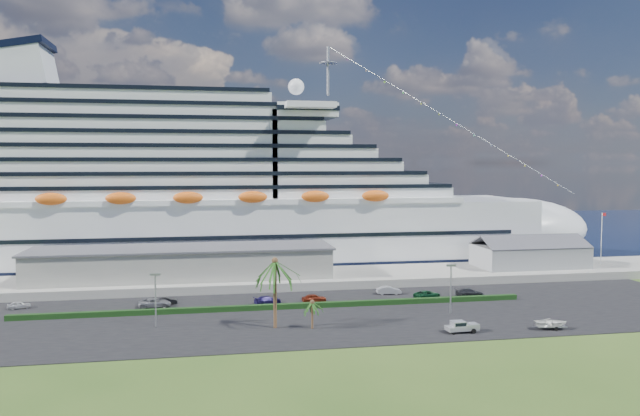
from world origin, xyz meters
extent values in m
plane|color=#2E4D19|center=(0.00, 0.00, 0.00)|extent=(420.00, 420.00, 0.00)
cube|color=black|center=(0.00, 11.00, 0.06)|extent=(140.00, 38.00, 0.12)
cube|color=gray|center=(0.00, 40.00, 0.90)|extent=(240.00, 20.00, 1.80)
cube|color=black|center=(0.00, 130.00, 0.01)|extent=(420.00, 160.00, 0.02)
cube|color=silver|center=(-20.00, 64.00, 8.00)|extent=(160.00, 30.00, 16.00)
ellipsoid|color=silver|center=(60.00, 64.00, 8.00)|extent=(40.00, 30.00, 16.00)
cube|color=black|center=(-20.00, 64.00, 1.20)|extent=(164.00, 30.60, 2.40)
cube|color=silver|center=(-32.00, 64.00, 29.60)|extent=(128.00, 26.00, 24.80)
cube|color=silver|center=(2.80, 64.00, 37.40)|extent=(14.00, 38.00, 3.20)
cube|color=silver|center=(-60.00, 64.00, 47.00)|extent=(11.58, 14.00, 11.58)
cylinder|color=gray|center=(10.00, 64.00, 48.00)|extent=(0.70, 0.70, 12.00)
ellipsoid|color=#E45C15|center=(-24.00, 48.20, 17.80)|extent=(90.00, 2.40, 2.60)
ellipsoid|color=#E45C15|center=(-24.00, 79.80, 17.80)|extent=(90.00, 2.40, 2.60)
cube|color=black|center=(-20.00, 64.00, 8.80)|extent=(144.00, 30.40, 0.90)
cube|color=gray|center=(-25.00, 40.00, 4.80)|extent=(60.00, 14.00, 6.00)
cube|color=#4C4C54|center=(-25.00, 40.00, 7.90)|extent=(61.00, 15.00, 0.40)
cube|color=gray|center=(52.00, 40.00, 4.20)|extent=(24.00, 12.00, 4.80)
cube|color=#4C4C54|center=(52.00, 37.00, 7.80)|extent=(24.00, 6.31, 2.74)
cube|color=#4C4C54|center=(52.00, 43.00, 7.80)|extent=(24.00, 6.31, 2.74)
cylinder|color=silver|center=(70.00, 40.00, 7.80)|extent=(0.16, 0.16, 12.00)
cube|color=red|center=(70.50, 40.00, 13.40)|extent=(1.00, 0.04, 0.70)
cube|color=black|center=(-8.00, 16.00, 0.57)|extent=(88.00, 1.10, 0.90)
cylinder|color=gray|center=(-28.00, 8.00, 4.12)|extent=(0.24, 0.24, 8.00)
cube|color=gray|center=(-28.00, 8.00, 8.22)|extent=(1.60, 0.35, 0.35)
cylinder|color=gray|center=(20.00, 8.00, 4.12)|extent=(0.24, 0.24, 8.00)
cube|color=gray|center=(20.00, 8.00, 8.22)|extent=(1.60, 0.35, 0.35)
cylinder|color=#47301E|center=(-10.00, 4.00, 5.25)|extent=(0.54, 0.54, 10.50)
sphere|color=#47301E|center=(-10.00, 4.00, 10.50)|extent=(0.98, 0.98, 0.98)
cylinder|color=#47301E|center=(-4.50, 2.50, 2.10)|extent=(0.35, 0.35, 4.20)
sphere|color=#47301E|center=(-4.50, 2.50, 4.20)|extent=(0.73, 0.73, 0.73)
imported|color=#B6B5B8|center=(-52.25, 24.47, 0.76)|extent=(4.04, 2.66, 1.28)
imported|color=black|center=(-27.32, 23.45, 0.73)|extent=(3.82, 1.57, 1.23)
imported|color=gray|center=(-29.20, 21.39, 0.89)|extent=(5.79, 3.16, 1.54)
imported|color=#1B1549|center=(-9.56, 20.31, 0.84)|extent=(5.35, 3.49, 1.44)
imported|color=#611B0C|center=(-1.13, 20.26, 0.88)|extent=(4.66, 2.45, 1.51)
imported|color=#9A9AA0|center=(14.13, 24.35, 0.89)|extent=(4.79, 2.10, 1.53)
imported|color=#0E3B1F|center=(20.20, 19.73, 0.85)|extent=(5.73, 3.95, 1.45)
imported|color=#222328|center=(28.51, 19.45, 0.90)|extent=(5.55, 2.71, 1.55)
cylinder|color=black|center=(15.38, -4.52, 0.48)|extent=(0.74, 0.30, 0.72)
cylinder|color=black|center=(15.38, -2.81, 0.48)|extent=(0.74, 0.30, 0.72)
cylinder|color=black|center=(18.53, -4.52, 0.48)|extent=(0.74, 0.30, 0.72)
cylinder|color=black|center=(18.53, -2.81, 0.48)|extent=(0.74, 0.30, 0.72)
cube|color=silver|center=(17.09, -3.66, 0.80)|extent=(4.97, 2.12, 0.63)
cube|color=silver|center=(18.40, -3.66, 1.16)|extent=(2.27, 1.90, 0.50)
cube|color=silver|center=(16.46, -3.66, 1.43)|extent=(2.09, 1.84, 0.86)
cube|color=black|center=(16.46, -3.66, 1.52)|extent=(1.91, 1.87, 0.50)
cube|color=silver|center=(15.02, -3.66, 0.98)|extent=(0.92, 1.76, 0.32)
cube|color=gray|center=(30.99, -4.53, 0.64)|extent=(4.56, 2.22, 0.11)
cylinder|color=gray|center=(28.99, -4.53, 0.64)|extent=(2.08, 0.37, 0.08)
cylinder|color=black|center=(31.37, -5.39, 0.42)|extent=(0.63, 0.29, 0.61)
cylinder|color=black|center=(31.37, -3.68, 0.42)|extent=(0.63, 0.29, 0.61)
imported|color=white|center=(30.99, -4.53, 1.20)|extent=(5.26, 4.09, 1.00)
camera|label=1|loc=(-20.16, -89.43, 25.27)|focal=35.00mm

